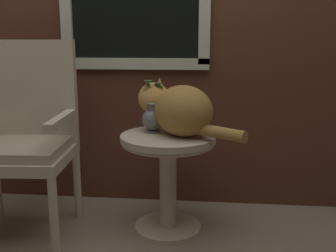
{
  "coord_description": "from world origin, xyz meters",
  "views": [
    {
      "loc": [
        0.31,
        -1.85,
        1.07
      ],
      "look_at": [
        0.1,
        0.23,
        0.61
      ],
      "focal_mm": 42.08,
      "sensor_mm": 36.0,
      "label": 1
    }
  ],
  "objects_px": {
    "wicker_chair": "(23,131)",
    "cat": "(179,109)",
    "pewter_vase_with_ivy": "(153,116)",
    "wicker_side_table": "(168,164)"
  },
  "relations": [
    {
      "from": "wicker_chair",
      "to": "cat",
      "type": "xyz_separation_m",
      "value": [
        0.85,
        0.07,
        0.13
      ]
    },
    {
      "from": "wicker_side_table",
      "to": "wicker_chair",
      "type": "bearing_deg",
      "value": -175.62
    },
    {
      "from": "wicker_chair",
      "to": "pewter_vase_with_ivy",
      "type": "height_order",
      "value": "wicker_chair"
    },
    {
      "from": "wicker_side_table",
      "to": "cat",
      "type": "height_order",
      "value": "cat"
    },
    {
      "from": "wicker_chair",
      "to": "cat",
      "type": "distance_m",
      "value": 0.87
    },
    {
      "from": "wicker_side_table",
      "to": "pewter_vase_with_ivy",
      "type": "height_order",
      "value": "pewter_vase_with_ivy"
    },
    {
      "from": "wicker_chair",
      "to": "pewter_vase_with_ivy",
      "type": "xyz_separation_m",
      "value": [
        0.71,
        0.12,
        0.08
      ]
    },
    {
      "from": "wicker_chair",
      "to": "pewter_vase_with_ivy",
      "type": "distance_m",
      "value": 0.72
    },
    {
      "from": "wicker_side_table",
      "to": "cat",
      "type": "distance_m",
      "value": 0.32
    },
    {
      "from": "wicker_chair",
      "to": "cat",
      "type": "bearing_deg",
      "value": 4.42
    }
  ]
}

